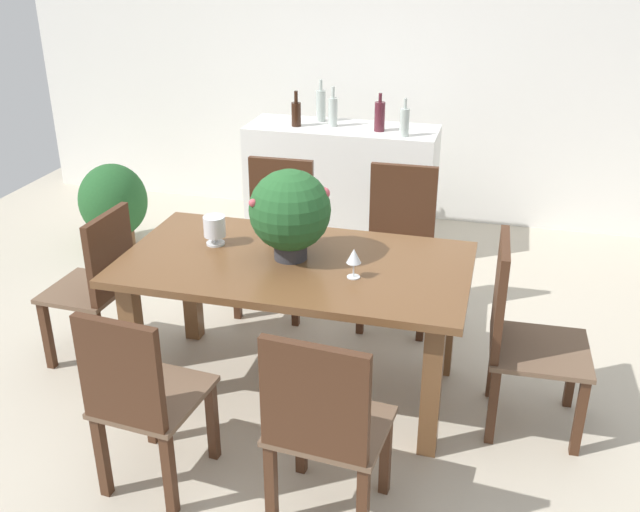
# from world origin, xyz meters

# --- Properties ---
(ground_plane) EXTENTS (7.04, 7.04, 0.00)m
(ground_plane) POSITION_xyz_m (0.00, 0.00, 0.00)
(ground_plane) COLOR #BCB29E
(back_wall) EXTENTS (6.40, 0.10, 2.60)m
(back_wall) POSITION_xyz_m (0.00, 2.60, 1.30)
(back_wall) COLOR white
(back_wall) RESTS_ON ground
(dining_table) EXTENTS (1.76, 0.95, 0.76)m
(dining_table) POSITION_xyz_m (0.00, -0.16, 0.64)
(dining_table) COLOR brown
(dining_table) RESTS_ON ground
(chair_foot_end) EXTENTS (0.49, 0.49, 0.98)m
(chair_foot_end) POSITION_xyz_m (1.12, -0.16, 0.54)
(chair_foot_end) COLOR #422616
(chair_foot_end) RESTS_ON ground
(chair_far_left) EXTENTS (0.47, 0.46, 0.96)m
(chair_far_left) POSITION_xyz_m (-0.40, 0.78, 0.53)
(chair_far_left) COLOR #422616
(chair_far_left) RESTS_ON ground
(chair_head_end) EXTENTS (0.43, 0.45, 0.91)m
(chair_head_end) POSITION_xyz_m (-1.14, -0.16, 0.50)
(chair_head_end) COLOR #422616
(chair_head_end) RESTS_ON ground
(chair_far_right) EXTENTS (0.45, 0.42, 0.99)m
(chair_far_right) POSITION_xyz_m (0.39, 0.77, 0.54)
(chair_far_right) COLOR #422616
(chair_far_right) RESTS_ON ground
(chair_near_right) EXTENTS (0.50, 0.46, 0.93)m
(chair_near_right) POSITION_xyz_m (0.39, -1.08, 0.52)
(chair_near_right) COLOR #422616
(chair_near_right) RESTS_ON ground
(chair_near_left) EXTENTS (0.45, 0.49, 0.92)m
(chair_near_left) POSITION_xyz_m (-0.41, -1.08, 0.50)
(chair_near_left) COLOR #422616
(chair_near_left) RESTS_ON ground
(flower_centerpiece) EXTENTS (0.41, 0.41, 0.47)m
(flower_centerpiece) POSITION_xyz_m (-0.03, -0.13, 1.01)
(flower_centerpiece) COLOR #333338
(flower_centerpiece) RESTS_ON dining_table
(crystal_vase_left) EXTENTS (0.09, 0.09, 0.18)m
(crystal_vase_left) POSITION_xyz_m (-0.23, 0.14, 0.86)
(crystal_vase_left) COLOR silver
(crystal_vase_left) RESTS_ON dining_table
(crystal_vase_center_near) EXTENTS (0.12, 0.12, 0.16)m
(crystal_vase_center_near) POSITION_xyz_m (-0.47, -0.07, 0.86)
(crystal_vase_center_near) COLOR silver
(crystal_vase_center_near) RESTS_ON dining_table
(wine_glass) EXTENTS (0.07, 0.07, 0.15)m
(wine_glass) POSITION_xyz_m (0.33, -0.27, 0.87)
(wine_glass) COLOR silver
(wine_glass) RESTS_ON dining_table
(kitchen_counter) EXTENTS (1.43, 0.51, 0.94)m
(kitchen_counter) POSITION_xyz_m (-0.22, 1.83, 0.47)
(kitchen_counter) COLOR silver
(kitchen_counter) RESTS_ON ground
(wine_bottle_clear) EXTENTS (0.07, 0.07, 0.27)m
(wine_bottle_clear) POSITION_xyz_m (0.26, 1.68, 1.05)
(wine_bottle_clear) COLOR #B2BFB7
(wine_bottle_clear) RESTS_ON kitchen_counter
(wine_bottle_amber) EXTENTS (0.07, 0.07, 0.26)m
(wine_bottle_amber) POSITION_xyz_m (-0.56, 1.76, 1.04)
(wine_bottle_amber) COLOR black
(wine_bottle_amber) RESTS_ON kitchen_counter
(wine_bottle_dark) EXTENTS (0.07, 0.07, 0.29)m
(wine_bottle_dark) POSITION_xyz_m (-0.30, 1.83, 1.05)
(wine_bottle_dark) COLOR #B2BFB7
(wine_bottle_dark) RESTS_ON kitchen_counter
(wine_bottle_green) EXTENTS (0.07, 0.07, 0.31)m
(wine_bottle_green) POSITION_xyz_m (-0.42, 1.95, 1.07)
(wine_bottle_green) COLOR #B2BFB7
(wine_bottle_green) RESTS_ON kitchen_counter
(wine_bottle_tall) EXTENTS (0.08, 0.08, 0.28)m
(wine_bottle_tall) POSITION_xyz_m (0.06, 1.78, 1.05)
(wine_bottle_tall) COLOR #511E28
(wine_bottle_tall) RESTS_ON kitchen_counter
(potted_plant_floor) EXTENTS (0.52, 0.52, 0.66)m
(potted_plant_floor) POSITION_xyz_m (-1.92, 1.33, 0.35)
(potted_plant_floor) COLOR brown
(potted_plant_floor) RESTS_ON ground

